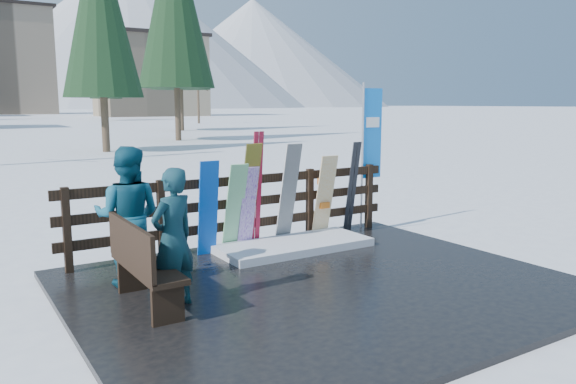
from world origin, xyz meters
TOP-DOWN VIEW (x-y plane):
  - ground at (0.00, 0.00)m, footprint 700.00×700.00m
  - deck at (0.00, 0.00)m, footprint 6.00×5.00m
  - fence at (0.00, 2.20)m, footprint 5.60×0.10m
  - snow_patch at (0.60, 1.60)m, footprint 2.40×1.00m
  - bench at (-2.18, 0.39)m, footprint 0.41×1.50m
  - snowboard_0 at (-0.66, 1.98)m, footprint 0.30×0.20m
  - snowboard_1 at (-0.23, 1.98)m, footprint 0.29×0.40m
  - snowboard_2 at (0.02, 1.98)m, footprint 0.26×0.42m
  - snowboard_3 at (-0.00, 1.98)m, footprint 0.25×0.32m
  - snowboard_4 at (0.73, 1.98)m, footprint 0.28×0.40m
  - snowboard_5 at (1.45, 1.98)m, footprint 0.32×0.32m
  - ski_pair_a at (0.19, 2.05)m, footprint 0.16×0.21m
  - ski_pair_b at (2.09, 2.05)m, footprint 0.17×0.27m
  - rental_flag at (2.63, 2.25)m, footprint 0.45×0.04m
  - person_front at (-1.86, 0.23)m, footprint 0.66×0.55m
  - person_back at (-2.05, 1.26)m, footprint 1.06×1.00m
  - trees at (5.72, 46.39)m, footprint 41.98×68.71m

SIDE VIEW (x-z plane):
  - ground at x=0.00m, z-range 0.00..0.00m
  - deck at x=0.00m, z-range 0.00..0.08m
  - snow_patch at x=0.60m, z-range 0.08..0.20m
  - bench at x=-2.18m, z-range 0.11..1.08m
  - snowboard_3 at x=0.00m, z-range 0.08..1.38m
  - fence at x=0.00m, z-range 0.16..1.31m
  - snowboard_1 at x=-0.23m, z-range 0.08..1.44m
  - snowboard_5 at x=1.45m, z-range 0.08..1.47m
  - snowboard_0 at x=-0.66m, z-range 0.08..1.50m
  - person_front at x=-1.86m, z-range 0.08..1.64m
  - ski_pair_b at x=2.09m, z-range 0.08..1.67m
  - snowboard_4 at x=0.73m, z-range 0.08..1.70m
  - snowboard_2 at x=0.02m, z-range 0.08..1.73m
  - person_back at x=-2.05m, z-range 0.08..1.81m
  - ski_pair_a at x=0.19m, z-range 0.08..1.90m
  - rental_flag at x=2.63m, z-range 0.39..2.99m
  - trees at x=5.72m, z-range -0.96..12.83m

